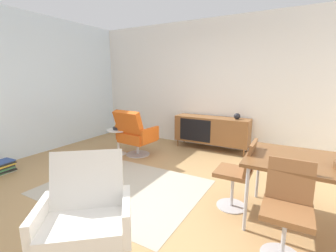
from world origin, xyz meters
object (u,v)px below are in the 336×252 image
Objects in this scene: sideboard at (211,130)px; lounge_chair_red at (135,133)px; dining_chair_front_left at (287,206)px; fruit_bowl at (118,128)px; side_table_round at (118,139)px; armchair_black_shell at (86,213)px; magazine_stack at (1,167)px; vase_cobalt at (237,116)px; dining_chair_near_window at (239,172)px; dining_table at (333,168)px.

sideboard is 1.67m from lounge_chair_red.
lounge_chair_red reaches higher than dining_chair_front_left.
fruit_bowl is (-3.16, 1.43, 0.09)m from dining_chair_front_left.
side_table_round is at bearing -141.53° from sideboard.
armchair_black_shell is 2.84m from magazine_stack.
side_table_round is at bearing 155.77° from dining_chair_front_left.
armchair_black_shell is at bearing -60.90° from lounge_chair_red.
dining_chair_near_window reaches higher than vase_cobalt.
dining_chair_near_window is 2.13× the size of magazine_stack.
lounge_chair_red is at bearing 119.10° from armchair_black_shell.
vase_cobalt is 2.20m from dining_chair_near_window.
dining_table is 3.29m from lounge_chair_red.
lounge_chair_red is (-3.14, 0.95, -0.23)m from dining_table.
dining_table reaches higher than side_table_round.
side_table_round is (-3.51, 0.86, -0.38)m from dining_table.
vase_cobalt is 0.16× the size of dining_chair_front_left.
vase_cobalt is at bearing 0.20° from sideboard.
magazine_stack is at bearing -120.82° from side_table_round.
vase_cobalt is at bearing 30.69° from fruit_bowl.
vase_cobalt is 0.67× the size of fruit_bowl.
fruit_bowl is (-3.51, 0.87, -0.14)m from dining_table.
side_table_round is 1.29× the size of magazine_stack.
sideboard is 1.87× the size of dining_chair_near_window.
dining_chair_front_left is 3.47m from side_table_round.
side_table_round is at bearing 161.78° from dining_chair_near_window.
dining_chair_front_left is 0.90× the size of armchair_black_shell.
lounge_chair_red reaches higher than side_table_round.
dining_chair_front_left is at bearing 32.48° from armchair_black_shell.
lounge_chair_red is 1.82× the size of side_table_round.
magazine_stack is at bearing -166.63° from dining_chair_near_window.
lounge_chair_red is 2.33m from magazine_stack.
lounge_chair_red reaches higher than dining_table.
magazine_stack is (-2.75, 0.61, -0.37)m from armchair_black_shell.
dining_table is 0.92m from dining_chair_near_window.
dining_table is 1.87× the size of dining_chair_near_window.
fruit_bowl is (-2.10, -1.25, -0.23)m from vase_cobalt.
dining_table is 0.70m from dining_chair_front_left.
dining_table reaches higher than fruit_bowl.
sideboard is 1.69× the size of armchair_black_shell.
sideboard is 3.08× the size of side_table_round.
sideboard is 1.87× the size of dining_chair_front_left.
armchair_black_shell reaches higher than sideboard.
sideboard is at bearing 44.14° from lounge_chair_red.
dining_chair_near_window is (1.06, -2.11, 0.03)m from sideboard.
sideboard is at bearing 120.83° from dining_chair_front_left.
lounge_chair_red reaches higher than vase_cobalt.
fruit_bowl is 2.07m from magazine_stack.
sideboard reaches higher than magazine_stack.
armchair_black_shell reaches higher than dining_table.
dining_chair_front_left is 2.13× the size of magazine_stack.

